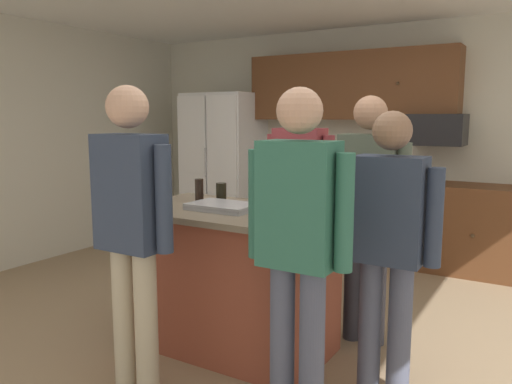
{
  "coord_description": "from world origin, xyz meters",
  "views": [
    {
      "loc": [
        1.71,
        -2.97,
        1.58
      ],
      "look_at": [
        -0.13,
        0.09,
        1.05
      ],
      "focal_mm": 35.55,
      "sensor_mm": 36.0,
      "label": 1
    }
  ],
  "objects": [
    {
      "name": "person_elder_center",
      "position": [
        0.93,
        -0.26,
        0.93
      ],
      "size": [
        0.57,
        0.22,
        1.62
      ],
      "rotation": [
        0.0,
        0.0,
        3.09
      ],
      "color": "#4C5166",
      "rests_on": "ground"
    },
    {
      "name": "refrigerator",
      "position": [
        -2.0,
        2.38,
        0.94
      ],
      "size": [
        0.9,
        0.76,
        1.87
      ],
      "color": "white",
      "rests_on": "ground"
    },
    {
      "name": "glass_stout_tall",
      "position": [
        -0.53,
        -0.05,
        1.05
      ],
      "size": [
        0.06,
        0.06,
        0.16
      ],
      "color": "black",
      "rests_on": "kitchen_island"
    },
    {
      "name": "serving_tray",
      "position": [
        -0.18,
        -0.25,
        0.99
      ],
      "size": [
        0.44,
        0.3,
        0.04
      ],
      "color": "#B7B7BC",
      "rests_on": "kitchen_island"
    },
    {
      "name": "mug_ceramic_white",
      "position": [
        0.32,
        -0.48,
        1.03
      ],
      "size": [
        0.13,
        0.09,
        0.11
      ],
      "color": "#4C6B99",
      "rests_on": "kitchen_island"
    },
    {
      "name": "person_guest_right",
      "position": [
        0.6,
        0.35,
        1.0
      ],
      "size": [
        0.57,
        0.23,
        1.72
      ],
      "rotation": [
        0.0,
        0.0,
        -2.49
      ],
      "color": "#383842",
      "rests_on": "ground"
    },
    {
      "name": "back_wall",
      "position": [
        0.0,
        2.8,
        1.3
      ],
      "size": [
        6.4,
        0.1,
        2.6
      ],
      "primitive_type": "cube",
      "color": "beige",
      "rests_on": "ground"
    },
    {
      "name": "floor",
      "position": [
        0.0,
        0.0,
        0.0
      ],
      "size": [
        7.04,
        7.04,
        0.0
      ],
      "primitive_type": "plane",
      "color": "#937A5B",
      "rests_on": "ground"
    },
    {
      "name": "person_guest_by_door",
      "position": [
        -0.3,
        -0.97,
        1.02
      ],
      "size": [
        0.57,
        0.23,
        1.75
      ],
      "rotation": [
        0.0,
        0.0,
        1.36
      ],
      "color": "tan",
      "rests_on": "ground"
    },
    {
      "name": "glass_dark_ale",
      "position": [
        -0.35,
        -0.03,
        1.04
      ],
      "size": [
        0.07,
        0.07,
        0.14
      ],
      "color": "black",
      "rests_on": "kitchen_island"
    },
    {
      "name": "cabinet_run_upper",
      "position": [
        -0.4,
        2.6,
        1.93
      ],
      "size": [
        2.4,
        0.38,
        0.75
      ],
      "color": "brown"
    },
    {
      "name": "person_guest_left",
      "position": [
        -0.02,
        0.56,
        1.02
      ],
      "size": [
        0.57,
        0.23,
        1.76
      ],
      "rotation": [
        0.0,
        0.0,
        -1.72
      ],
      "color": "#383842",
      "rests_on": "ground"
    },
    {
      "name": "cabinet_run_lower",
      "position": [
        0.6,
        2.48,
        0.45
      ],
      "size": [
        1.8,
        0.63,
        0.9
      ],
      "color": "brown",
      "rests_on": "ground"
    },
    {
      "name": "microwave_over_range",
      "position": [
        0.6,
        2.5,
        1.45
      ],
      "size": [
        0.56,
        0.4,
        0.32
      ],
      "primitive_type": "cube",
      "color": "black"
    },
    {
      "name": "kitchen_island",
      "position": [
        -0.13,
        -0.21,
        0.49
      ],
      "size": [
        1.43,
        0.85,
        0.97
      ],
      "color": "brown",
      "rests_on": "ground"
    },
    {
      "name": "person_host_foreground",
      "position": [
        0.62,
        -0.75,
        1.0
      ],
      "size": [
        0.57,
        0.23,
        1.73
      ],
      "rotation": [
        0.0,
        0.0,
        2.51
      ],
      "color": "#4C5166",
      "rests_on": "ground"
    },
    {
      "name": "mug_blue_stoneware",
      "position": [
        0.31,
        0.03,
        1.02
      ],
      "size": [
        0.13,
        0.09,
        0.1
      ],
      "color": "#4C6B99",
      "rests_on": "kitchen_island"
    }
  ]
}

